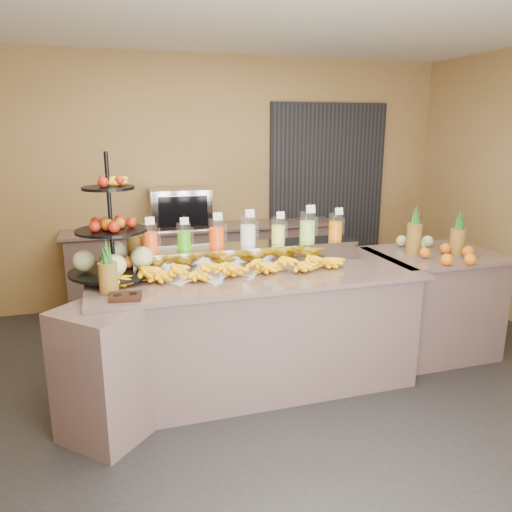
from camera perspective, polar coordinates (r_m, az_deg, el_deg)
name	(u,v)px	position (r m, az deg, el deg)	size (l,w,h in m)	color
ground	(267,400)	(3.94, 1.23, -16.12)	(6.00, 6.00, 0.00)	black
room_envelope	(260,144)	(4.20, 0.41, 12.70)	(6.04, 5.02, 2.82)	olive
buffet_counter	(242,332)	(3.92, -1.55, -8.64)	(2.75, 1.25, 0.93)	gray
right_counter	(431,302)	(4.81, 19.36, -5.03)	(1.08, 0.88, 0.93)	gray
back_ledge	(206,265)	(5.78, -5.76, -1.07)	(3.10, 0.55, 0.93)	gray
pitcher_tray	(248,254)	(4.08, -0.92, 0.27)	(1.85, 0.30, 0.15)	gray
juice_pitcher_orange_a	(150,239)	(3.90, -12.01, 1.90)	(0.12, 0.12, 0.29)	silver
juice_pitcher_green	(184,238)	(3.93, -8.23, 2.08)	(0.11, 0.12, 0.27)	silver
juice_pitcher_orange_b	(217,235)	(3.98, -4.53, 2.45)	(0.12, 0.13, 0.30)	silver
juice_pitcher_milk	(248,232)	(4.04, -0.93, 2.74)	(0.13, 0.13, 0.31)	silver
juice_pitcher_lemon	(278,232)	(4.12, 2.55, 2.80)	(0.11, 0.12, 0.28)	silver
juice_pitcher_lime	(307,228)	(4.21, 5.89, 3.20)	(0.13, 0.14, 0.32)	silver
juice_pitcher_orange_c	(335,228)	(4.32, 9.07, 3.22)	(0.12, 0.12, 0.29)	silver
banana_heap	(228,266)	(3.74, -3.18, -1.11)	(1.84, 0.17, 0.15)	yellow
fruit_stand	(119,247)	(3.77, -15.40, 1.03)	(0.70, 0.70, 0.92)	black
condiment_caddy	(125,297)	(3.34, -14.69, -4.51)	(0.20, 0.15, 0.03)	black
pineapple_left_a	(108,274)	(3.45, -16.55, -1.96)	(0.12, 0.12, 0.37)	brown
pineapple_left_b	(136,248)	(4.02, -13.50, 0.94)	(0.14, 0.14, 0.43)	brown
right_fruit_pile	(441,247)	(4.55, 20.42, 0.95)	(0.51, 0.48, 0.27)	brown
oven_warmer	(180,208)	(5.59, -8.70, 5.43)	(0.65, 0.45, 0.43)	gray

